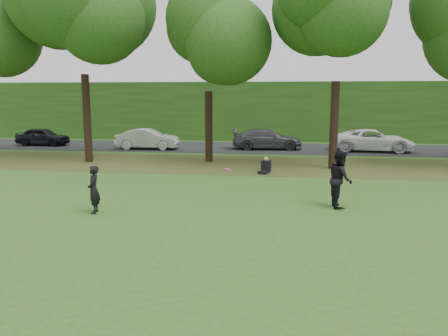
{
  "coord_description": "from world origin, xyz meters",
  "views": [
    {
      "loc": [
        1.35,
        -11.39,
        3.92
      ],
      "look_at": [
        -0.76,
        4.05,
        1.3
      ],
      "focal_mm": 35.0,
      "sensor_mm": 36.0,
      "label": 1
    }
  ],
  "objects_px": {
    "player_right": "(340,179)",
    "seated_person": "(265,167)",
    "player_left": "(94,190)",
    "frisbee": "(228,169)"
  },
  "relations": [
    {
      "from": "player_right",
      "to": "seated_person",
      "type": "distance_m",
      "value": 7.05
    },
    {
      "from": "player_left",
      "to": "frisbee",
      "type": "relative_size",
      "value": 4.71
    },
    {
      "from": "player_left",
      "to": "seated_person",
      "type": "bearing_deg",
      "value": 132.55
    },
    {
      "from": "seated_person",
      "to": "player_right",
      "type": "bearing_deg",
      "value": -43.52
    },
    {
      "from": "player_left",
      "to": "frisbee",
      "type": "distance_m",
      "value": 4.54
    },
    {
      "from": "player_left",
      "to": "player_right",
      "type": "bearing_deg",
      "value": 88.5
    },
    {
      "from": "player_right",
      "to": "seated_person",
      "type": "bearing_deg",
      "value": 19.35
    },
    {
      "from": "player_right",
      "to": "seated_person",
      "type": "xyz_separation_m",
      "value": [
        -2.87,
        6.4,
        -0.7
      ]
    },
    {
      "from": "player_left",
      "to": "player_right",
      "type": "height_order",
      "value": "player_right"
    },
    {
      "from": "player_left",
      "to": "frisbee",
      "type": "xyz_separation_m",
      "value": [
        4.38,
        1.03,
        0.61
      ]
    }
  ]
}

